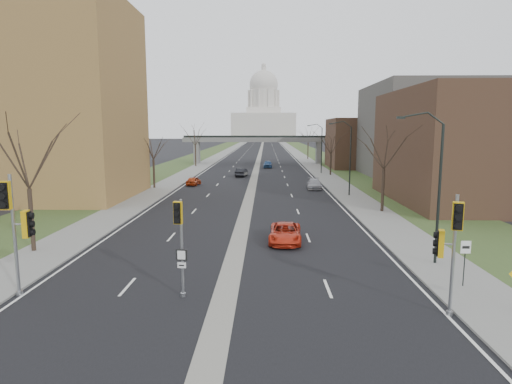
{
  "coord_description": "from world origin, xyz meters",
  "views": [
    {
      "loc": [
        1.91,
        -18.31,
        7.82
      ],
      "look_at": [
        1.23,
        10.93,
        3.53
      ],
      "focal_mm": 30.0,
      "sensor_mm": 36.0,
      "label": 1
    }
  ],
  "objects_px": {
    "signal_pole_median": "(180,231)",
    "signal_pole_right": "(450,238)",
    "signal_pole_left": "(16,218)",
    "car_right_mid": "(314,184)",
    "car_right_far": "(268,164)",
    "car_right_near": "(285,233)",
    "car_left_far": "(242,172)",
    "car_left_near": "(194,181)",
    "speed_limit_sign": "(465,255)"
  },
  "relations": [
    {
      "from": "signal_pole_right",
      "to": "car_left_far",
      "type": "bearing_deg",
      "value": 119.37
    },
    {
      "from": "signal_pole_left",
      "to": "car_left_near",
      "type": "bearing_deg",
      "value": 81.52
    },
    {
      "from": "signal_pole_right",
      "to": "car_left_far",
      "type": "height_order",
      "value": "signal_pole_right"
    },
    {
      "from": "signal_pole_median",
      "to": "speed_limit_sign",
      "type": "distance_m",
      "value": 13.93
    },
    {
      "from": "signal_pole_median",
      "to": "car_left_near",
      "type": "distance_m",
      "value": 41.37
    },
    {
      "from": "signal_pole_median",
      "to": "car_right_mid",
      "type": "xyz_separation_m",
      "value": [
        10.34,
        37.48,
        -2.59
      ]
    },
    {
      "from": "signal_pole_left",
      "to": "speed_limit_sign",
      "type": "bearing_deg",
      "value": -2.31
    },
    {
      "from": "car_left_near",
      "to": "car_left_far",
      "type": "xyz_separation_m",
      "value": [
        6.15,
        11.5,
        0.1
      ]
    },
    {
      "from": "signal_pole_right",
      "to": "speed_limit_sign",
      "type": "height_order",
      "value": "signal_pole_right"
    },
    {
      "from": "signal_pole_right",
      "to": "speed_limit_sign",
      "type": "xyz_separation_m",
      "value": [
        2.25,
        3.34,
        -1.7
      ]
    },
    {
      "from": "car_right_mid",
      "to": "signal_pole_right",
      "type": "bearing_deg",
      "value": -84.4
    },
    {
      "from": "signal_pole_right",
      "to": "car_left_near",
      "type": "xyz_separation_m",
      "value": [
        -17.79,
        42.48,
        -2.78
      ]
    },
    {
      "from": "signal_pole_median",
      "to": "car_left_far",
      "type": "relative_size",
      "value": 1.07
    },
    {
      "from": "signal_pole_right",
      "to": "car_right_near",
      "type": "bearing_deg",
      "value": 134.73
    },
    {
      "from": "speed_limit_sign",
      "to": "car_right_near",
      "type": "height_order",
      "value": "speed_limit_sign"
    },
    {
      "from": "signal_pole_median",
      "to": "car_left_near",
      "type": "xyz_separation_m",
      "value": [
        -6.3,
        40.81,
        -2.63
      ]
    },
    {
      "from": "signal_pole_median",
      "to": "car_right_near",
      "type": "relative_size",
      "value": 0.99
    },
    {
      "from": "car_right_mid",
      "to": "car_right_far",
      "type": "bearing_deg",
      "value": 104.82
    },
    {
      "from": "speed_limit_sign",
      "to": "car_right_mid",
      "type": "relative_size",
      "value": 0.51
    },
    {
      "from": "signal_pole_left",
      "to": "signal_pole_median",
      "type": "bearing_deg",
      "value": -6.92
    },
    {
      "from": "speed_limit_sign",
      "to": "car_right_far",
      "type": "distance_m",
      "value": 67.87
    },
    {
      "from": "signal_pole_left",
      "to": "car_right_mid",
      "type": "distance_m",
      "value": 41.63
    },
    {
      "from": "signal_pole_median",
      "to": "signal_pole_left",
      "type": "bearing_deg",
      "value": -173.76
    },
    {
      "from": "speed_limit_sign",
      "to": "car_left_near",
      "type": "xyz_separation_m",
      "value": [
        -20.04,
        39.14,
        -1.08
      ]
    },
    {
      "from": "car_right_mid",
      "to": "car_right_far",
      "type": "relative_size",
      "value": 1.04
    },
    {
      "from": "signal_pole_median",
      "to": "signal_pole_right",
      "type": "bearing_deg",
      "value": -1.84
    },
    {
      "from": "car_left_near",
      "to": "car_left_far",
      "type": "distance_m",
      "value": 13.05
    },
    {
      "from": "signal_pole_right",
      "to": "car_right_far",
      "type": "bearing_deg",
      "value": 113.03
    },
    {
      "from": "signal_pole_right",
      "to": "car_right_near",
      "type": "height_order",
      "value": "signal_pole_right"
    },
    {
      "from": "car_left_far",
      "to": "car_right_near",
      "type": "relative_size",
      "value": 0.92
    },
    {
      "from": "speed_limit_sign",
      "to": "car_left_near",
      "type": "distance_m",
      "value": 43.99
    },
    {
      "from": "signal_pole_right",
      "to": "car_left_far",
      "type": "distance_m",
      "value": 55.29
    },
    {
      "from": "signal_pole_median",
      "to": "speed_limit_sign",
      "type": "xyz_separation_m",
      "value": [
        13.74,
        1.67,
        -1.55
      ]
    },
    {
      "from": "signal_pole_median",
      "to": "signal_pole_right",
      "type": "xyz_separation_m",
      "value": [
        11.49,
        -1.67,
        0.16
      ]
    },
    {
      "from": "car_left_near",
      "to": "car_left_far",
      "type": "bearing_deg",
      "value": -111.64
    },
    {
      "from": "car_left_far",
      "to": "signal_pole_median",
      "type": "bearing_deg",
      "value": 97.46
    },
    {
      "from": "car_left_near",
      "to": "car_left_far",
      "type": "height_order",
      "value": "car_left_far"
    },
    {
      "from": "signal_pole_median",
      "to": "car_right_far",
      "type": "xyz_separation_m",
      "value": [
        4.3,
        68.87,
        -2.5
      ]
    },
    {
      "from": "car_right_mid",
      "to": "car_right_far",
      "type": "xyz_separation_m",
      "value": [
        -6.04,
        31.4,
        0.09
      ]
    },
    {
      "from": "car_right_near",
      "to": "car_right_far",
      "type": "xyz_separation_m",
      "value": [
        -0.99,
        58.64,
        0.09
      ]
    },
    {
      "from": "speed_limit_sign",
      "to": "car_right_mid",
      "type": "xyz_separation_m",
      "value": [
        -3.4,
        35.81,
        -1.04
      ]
    },
    {
      "from": "signal_pole_right",
      "to": "car_right_mid",
      "type": "bearing_deg",
      "value": 108.89
    },
    {
      "from": "signal_pole_left",
      "to": "signal_pole_right",
      "type": "distance_m",
      "value": 19.13
    },
    {
      "from": "car_right_near",
      "to": "speed_limit_sign",
      "type": "bearing_deg",
      "value": -42.07
    },
    {
      "from": "car_right_mid",
      "to": "car_right_far",
      "type": "height_order",
      "value": "car_right_far"
    },
    {
      "from": "car_left_near",
      "to": "car_right_mid",
      "type": "xyz_separation_m",
      "value": [
        16.64,
        -3.33,
        0.04
      ]
    },
    {
      "from": "signal_pole_left",
      "to": "signal_pole_right",
      "type": "height_order",
      "value": "signal_pole_left"
    },
    {
      "from": "signal_pole_left",
      "to": "car_left_near",
      "type": "distance_m",
      "value": 40.92
    },
    {
      "from": "car_left_near",
      "to": "car_right_near",
      "type": "height_order",
      "value": "car_right_near"
    },
    {
      "from": "car_left_near",
      "to": "signal_pole_median",
      "type": "bearing_deg",
      "value": 105.28
    }
  ]
}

